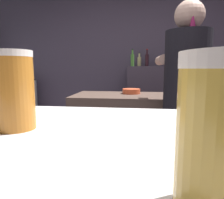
{
  "coord_description": "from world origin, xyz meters",
  "views": [
    {
      "loc": [
        -0.03,
        -1.38,
        1.19
      ],
      "look_at": [
        -0.12,
        -0.75,
        1.1
      ],
      "focal_mm": 33.63,
      "sensor_mm": 36.0,
      "label": 1
    }
  ],
  "objects_px": {
    "mixing_bowl": "(131,91)",
    "bottle_hot_sauce": "(132,60)",
    "bartender": "(186,96)",
    "chefs_knife": "(207,96)",
    "bottle_vinegar": "(139,61)",
    "mini_fridge": "(14,111)",
    "pint_glass_far": "(14,90)",
    "bottle_soy": "(147,60)"
  },
  "relations": [
    {
      "from": "mini_fridge",
      "to": "bottle_soy",
      "type": "distance_m",
      "value": 2.3
    },
    {
      "from": "bartender",
      "to": "chefs_knife",
      "type": "height_order",
      "value": "bartender"
    },
    {
      "from": "chefs_knife",
      "to": "bottle_vinegar",
      "type": "xyz_separation_m",
      "value": [
        -0.65,
        1.28,
        0.38
      ]
    },
    {
      "from": "bottle_hot_sauce",
      "to": "bottle_soy",
      "type": "bearing_deg",
      "value": 12.96
    },
    {
      "from": "pint_glass_far",
      "to": "bottle_hot_sauce",
      "type": "bearing_deg",
      "value": 87.53
    },
    {
      "from": "mini_fridge",
      "to": "bottle_hot_sauce",
      "type": "xyz_separation_m",
      "value": [
        1.93,
        0.07,
        0.83
      ]
    },
    {
      "from": "bartender",
      "to": "mini_fridge",
      "type": "bearing_deg",
      "value": 56.94
    },
    {
      "from": "mini_fridge",
      "to": "mixing_bowl",
      "type": "bearing_deg",
      "value": -24.88
    },
    {
      "from": "mini_fridge",
      "to": "bottle_vinegar",
      "type": "distance_m",
      "value": 2.2
    },
    {
      "from": "mixing_bowl",
      "to": "bottle_soy",
      "type": "distance_m",
      "value": 1.11
    },
    {
      "from": "bottle_vinegar",
      "to": "chefs_knife",
      "type": "bearing_deg",
      "value": -63.3
    },
    {
      "from": "bartender",
      "to": "mixing_bowl",
      "type": "xyz_separation_m",
      "value": [
        -0.44,
        0.55,
        -0.02
      ]
    },
    {
      "from": "mini_fridge",
      "to": "pint_glass_far",
      "type": "relative_size",
      "value": 6.81
    },
    {
      "from": "mixing_bowl",
      "to": "bottle_hot_sauce",
      "type": "xyz_separation_m",
      "value": [
        -0.03,
        0.98,
        0.37
      ]
    },
    {
      "from": "mini_fridge",
      "to": "mixing_bowl",
      "type": "xyz_separation_m",
      "value": [
        1.95,
        -0.91,
        0.46
      ]
    },
    {
      "from": "bartender",
      "to": "mixing_bowl",
      "type": "bearing_deg",
      "value": 36.99
    },
    {
      "from": "mixing_bowl",
      "to": "pint_glass_far",
      "type": "bearing_deg",
      "value": -94.56
    },
    {
      "from": "pint_glass_far",
      "to": "bottle_soy",
      "type": "distance_m",
      "value": 2.92
    },
    {
      "from": "bartender",
      "to": "bottle_soy",
      "type": "height_order",
      "value": "bartender"
    },
    {
      "from": "chefs_knife",
      "to": "bottle_soy",
      "type": "relative_size",
      "value": 0.95
    },
    {
      "from": "bartender",
      "to": "bottle_soy",
      "type": "relative_size",
      "value": 6.67
    },
    {
      "from": "bartender",
      "to": "pint_glass_far",
      "type": "relative_size",
      "value": 11.55
    },
    {
      "from": "bartender",
      "to": "bottle_vinegar",
      "type": "xyz_separation_m",
      "value": [
        -0.37,
        1.69,
        0.33
      ]
    },
    {
      "from": "bottle_hot_sauce",
      "to": "pint_glass_far",
      "type": "bearing_deg",
      "value": -92.47
    },
    {
      "from": "mixing_bowl",
      "to": "bottle_hot_sauce",
      "type": "relative_size",
      "value": 0.75
    },
    {
      "from": "chefs_knife",
      "to": "bottle_soy",
      "type": "xyz_separation_m",
      "value": [
        -0.53,
        1.17,
        0.4
      ]
    },
    {
      "from": "mixing_bowl",
      "to": "bottle_hot_sauce",
      "type": "height_order",
      "value": "bottle_hot_sauce"
    },
    {
      "from": "bottle_soy",
      "to": "bottle_vinegar",
      "type": "xyz_separation_m",
      "value": [
        -0.11,
        0.11,
        -0.02
      ]
    },
    {
      "from": "chefs_knife",
      "to": "bottle_hot_sauce",
      "type": "bearing_deg",
      "value": 105.21
    },
    {
      "from": "bottle_vinegar",
      "to": "bottle_hot_sauce",
      "type": "bearing_deg",
      "value": -122.52
    },
    {
      "from": "bartender",
      "to": "mixing_bowl",
      "type": "relative_size",
      "value": 8.98
    },
    {
      "from": "chefs_knife",
      "to": "bottle_hot_sauce",
      "type": "height_order",
      "value": "bottle_hot_sauce"
    },
    {
      "from": "bartender",
      "to": "chefs_knife",
      "type": "xyz_separation_m",
      "value": [
        0.28,
        0.41,
        -0.05
      ]
    },
    {
      "from": "chefs_knife",
      "to": "bottle_hot_sauce",
      "type": "relative_size",
      "value": 0.96
    },
    {
      "from": "mixing_bowl",
      "to": "mini_fridge",
      "type": "bearing_deg",
      "value": 155.12
    },
    {
      "from": "mixing_bowl",
      "to": "bottle_vinegar",
      "type": "relative_size",
      "value": 0.9
    },
    {
      "from": "bartender",
      "to": "mixing_bowl",
      "type": "height_order",
      "value": "bartender"
    },
    {
      "from": "pint_glass_far",
      "to": "bottle_vinegar",
      "type": "xyz_separation_m",
      "value": [
        0.22,
        3.0,
        0.16
      ]
    },
    {
      "from": "pint_glass_far",
      "to": "bottle_vinegar",
      "type": "relative_size",
      "value": 0.7
    },
    {
      "from": "pint_glass_far",
      "to": "bottle_hot_sauce",
      "type": "xyz_separation_m",
      "value": [
        0.12,
        2.84,
        0.18
      ]
    },
    {
      "from": "bottle_vinegar",
      "to": "bottle_soy",
      "type": "bearing_deg",
      "value": -44.06
    },
    {
      "from": "mixing_bowl",
      "to": "chefs_knife",
      "type": "xyz_separation_m",
      "value": [
        0.72,
        -0.15,
        -0.02
      ]
    }
  ]
}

